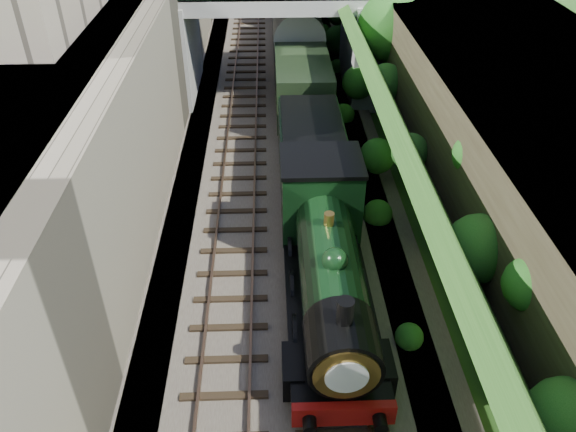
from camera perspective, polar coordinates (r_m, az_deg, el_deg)
The scene contains 12 objects.
trackbed at distance 31.04m, azimuth -0.84°, elevation 9.80°, with size 10.00×90.00×0.20m, color #473F38.
retaining_wall at distance 30.13m, azimuth -11.80°, elevation 15.28°, with size 1.00×90.00×7.00m, color #756B56.
street_plateau_left at distance 30.90m, azimuth -18.42°, elevation 14.75°, with size 6.00×90.00×7.00m, color #262628.
street_plateau_right at distance 31.50m, azimuth 17.26°, elevation 14.61°, with size 8.00×90.00×6.25m, color #262628.
embankment_slope at distance 29.50m, azimuth 9.27°, elevation 13.67°, with size 4.13×90.00×6.36m.
track_left at distance 31.01m, azimuth -4.60°, elevation 9.96°, with size 2.50×90.00×0.20m.
track_right at distance 31.02m, azimuth 1.41°, elevation 10.08°, with size 2.50×90.00×0.20m.
road_bridge at distance 33.38m, azimuth 0.64°, elevation 18.99°, with size 16.00×6.40×7.25m.
tree at distance 30.95m, azimuth 10.64°, elevation 18.20°, with size 3.60×3.80×6.60m.
locomotive at distance 18.08m, azimuth 4.02°, elevation -4.72°, with size 3.10×10.23×3.83m.
tender at distance 24.28m, azimuth 2.37°, elevation 6.04°, with size 2.70×6.00×3.05m.
coach_front at distance 35.63m, azimuth 0.92°, elevation 16.64°, with size 2.90×18.00×3.70m.
Camera 1 is at (-0.56, -7.98, 13.53)m, focal length 35.00 mm.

